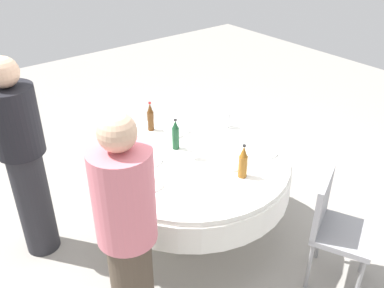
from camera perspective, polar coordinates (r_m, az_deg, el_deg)
The scene contains 18 objects.
ground_plane at distance 3.71m, azimuth 0.00°, elevation -11.64°, with size 10.00×10.00×0.00m, color gray.
dining_table at distance 3.34m, azimuth 0.00°, elevation -4.03°, with size 1.54×1.54×0.74m.
bottle_dark_green_near at distance 3.33m, azimuth -2.25°, elevation 1.23°, with size 0.06×0.06×0.26m.
bottle_amber_outer at distance 3.01m, azimuth 6.96°, elevation -2.47°, with size 0.07×0.07×0.27m.
bottle_brown_mid at distance 3.63m, azimuth -5.67°, elevation 3.63°, with size 0.06×0.06×0.27m.
wine_glass_east at distance 3.20m, azimuth -0.15°, elevation -0.32°, with size 0.06×0.06×0.15m.
wine_glass_left at distance 3.68m, azimuth 4.61°, elevation 3.85°, with size 0.08×0.08×0.15m.
plate_far at distance 3.38m, azimuth 9.71°, elevation -1.08°, with size 0.22×0.22×0.02m.
plate_rear at distance 3.21m, azimuth 5.24°, elevation -2.50°, with size 0.26×0.26×0.02m.
plate_inner at distance 2.99m, azimuth -6.06°, elevation -5.21°, with size 0.24×0.24×0.04m.
plate_south at distance 3.24m, azimuth -5.88°, elevation -2.21°, with size 0.21×0.21×0.02m.
spoon_outer at distance 3.48m, azimuth 3.75°, elevation 0.23°, with size 0.18×0.02×0.01m, color silver.
fork_mid at distance 3.09m, azimuth -0.67°, elevation -4.00°, with size 0.18×0.02×0.01m, color silver.
spoon_east at distance 3.78m, azimuth 1.90°, elevation 2.92°, with size 0.18×0.02×0.01m, color silver.
folded_napkin at distance 3.61m, azimuth -1.97°, elevation 1.69°, with size 0.16×0.16×0.02m, color white.
person_near at distance 2.44m, azimuth -8.75°, elevation -12.31°, with size 0.34×0.34×1.61m.
person_outer at distance 3.29m, azimuth -21.93°, elevation -1.92°, with size 0.34×0.34×1.62m.
chair_west at distance 3.15m, azimuth 18.76°, elevation -10.16°, with size 0.53×0.53×0.87m.
Camera 1 is at (-1.71, -2.17, 2.48)m, focal length 39.17 mm.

